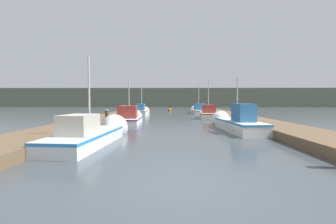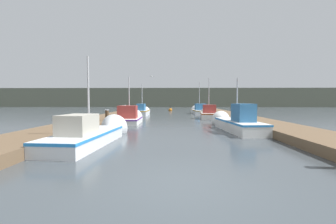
{
  "view_description": "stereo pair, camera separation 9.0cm",
  "coord_description": "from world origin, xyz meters",
  "px_view_note": "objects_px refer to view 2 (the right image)",
  "views": [
    {
      "loc": [
        -0.24,
        -4.83,
        1.87
      ],
      "look_at": [
        -0.48,
        11.7,
        0.99
      ],
      "focal_mm": 24.0,
      "sensor_mm": 36.0,
      "label": 1
    },
    {
      "loc": [
        -0.15,
        -4.83,
        1.87
      ],
      "look_at": [
        -0.48,
        11.7,
        0.99
      ],
      "focal_mm": 24.0,
      "sensor_mm": 36.0,
      "label": 2
    }
  ],
  "objects_px": {
    "fishing_boat_3": "(208,114)",
    "seagull_lead": "(152,76)",
    "fishing_boat_5": "(199,110)",
    "fishing_boat_2": "(130,118)",
    "fishing_boat_4": "(142,112)",
    "mooring_piling_1": "(124,113)",
    "fishing_boat_0": "(94,133)",
    "fishing_boat_1": "(235,122)",
    "channel_buoy": "(170,110)",
    "mooring_piling_2": "(107,118)"
  },
  "relations": [
    {
      "from": "fishing_boat_5",
      "to": "mooring_piling_2",
      "type": "distance_m",
      "value": 17.95
    },
    {
      "from": "fishing_boat_0",
      "to": "fishing_boat_3",
      "type": "relative_size",
      "value": 1.3
    },
    {
      "from": "fishing_boat_4",
      "to": "mooring_piling_1",
      "type": "xyz_separation_m",
      "value": [
        -0.78,
        -6.82,
        0.25
      ]
    },
    {
      "from": "fishing_boat_0",
      "to": "fishing_boat_3",
      "type": "xyz_separation_m",
      "value": [
        7.29,
        13.46,
        0.05
      ]
    },
    {
      "from": "mooring_piling_2",
      "to": "fishing_boat_0",
      "type": "bearing_deg",
      "value": -78.76
    },
    {
      "from": "fishing_boat_0",
      "to": "fishing_boat_5",
      "type": "distance_m",
      "value": 23.15
    },
    {
      "from": "fishing_boat_3",
      "to": "mooring_piling_2",
      "type": "xyz_separation_m",
      "value": [
        -8.51,
        -7.29,
        0.16
      ]
    },
    {
      "from": "fishing_boat_4",
      "to": "mooring_piling_1",
      "type": "distance_m",
      "value": 6.87
    },
    {
      "from": "mooring_piling_2",
      "to": "fishing_boat_4",
      "type": "bearing_deg",
      "value": 84.47
    },
    {
      "from": "fishing_boat_1",
      "to": "fishing_boat_5",
      "type": "distance_m",
      "value": 17.88
    },
    {
      "from": "fishing_boat_4",
      "to": "fishing_boat_0",
      "type": "bearing_deg",
      "value": -89.61
    },
    {
      "from": "fishing_boat_4",
      "to": "mooring_piling_2",
      "type": "relative_size",
      "value": 4.57
    },
    {
      "from": "mooring_piling_1",
      "to": "mooring_piling_2",
      "type": "height_order",
      "value": "mooring_piling_1"
    },
    {
      "from": "fishing_boat_4",
      "to": "mooring_piling_1",
      "type": "height_order",
      "value": "fishing_boat_4"
    },
    {
      "from": "fishing_boat_0",
      "to": "seagull_lead",
      "type": "distance_m",
      "value": 16.2
    },
    {
      "from": "mooring_piling_1",
      "to": "seagull_lead",
      "type": "height_order",
      "value": "seagull_lead"
    },
    {
      "from": "fishing_boat_5",
      "to": "mooring_piling_2",
      "type": "xyz_separation_m",
      "value": [
        -8.5,
        -15.81,
        0.19
      ]
    },
    {
      "from": "fishing_boat_1",
      "to": "mooring_piling_2",
      "type": "height_order",
      "value": "fishing_boat_1"
    },
    {
      "from": "fishing_boat_4",
      "to": "mooring_piling_2",
      "type": "xyz_separation_m",
      "value": [
        -1.08,
        -11.19,
        0.13
      ]
    },
    {
      "from": "fishing_boat_0",
      "to": "channel_buoy",
      "type": "height_order",
      "value": "fishing_boat_0"
    },
    {
      "from": "fishing_boat_1",
      "to": "mooring_piling_1",
      "type": "bearing_deg",
      "value": 137.82
    },
    {
      "from": "seagull_lead",
      "to": "fishing_boat_0",
      "type": "bearing_deg",
      "value": -109.85
    },
    {
      "from": "fishing_boat_3",
      "to": "fishing_boat_5",
      "type": "xyz_separation_m",
      "value": [
        -0.01,
        8.52,
        -0.03
      ]
    },
    {
      "from": "fishing_boat_3",
      "to": "fishing_boat_5",
      "type": "height_order",
      "value": "fishing_boat_5"
    },
    {
      "from": "fishing_boat_4",
      "to": "channel_buoy",
      "type": "bearing_deg",
      "value": 73.48
    },
    {
      "from": "fishing_boat_4",
      "to": "mooring_piling_1",
      "type": "relative_size",
      "value": 3.83
    },
    {
      "from": "fishing_boat_1",
      "to": "channel_buoy",
      "type": "bearing_deg",
      "value": 95.33
    },
    {
      "from": "fishing_boat_2",
      "to": "fishing_boat_5",
      "type": "height_order",
      "value": "fishing_boat_5"
    },
    {
      "from": "fishing_boat_1",
      "to": "fishing_boat_4",
      "type": "height_order",
      "value": "fishing_boat_4"
    },
    {
      "from": "fishing_boat_3",
      "to": "seagull_lead",
      "type": "relative_size",
      "value": 8.5
    },
    {
      "from": "fishing_boat_3",
      "to": "fishing_boat_4",
      "type": "xyz_separation_m",
      "value": [
        -7.43,
        3.89,
        0.02
      ]
    },
    {
      "from": "mooring_piling_2",
      "to": "fishing_boat_5",
      "type": "bearing_deg",
      "value": 61.74
    },
    {
      "from": "fishing_boat_0",
      "to": "seagull_lead",
      "type": "relative_size",
      "value": 11.0
    },
    {
      "from": "mooring_piling_1",
      "to": "channel_buoy",
      "type": "height_order",
      "value": "mooring_piling_1"
    },
    {
      "from": "fishing_boat_5",
      "to": "mooring_piling_1",
      "type": "bearing_deg",
      "value": -127.08
    },
    {
      "from": "fishing_boat_3",
      "to": "seagull_lead",
      "type": "xyz_separation_m",
      "value": [
        -6.13,
        2.16,
        4.12
      ]
    },
    {
      "from": "fishing_boat_1",
      "to": "fishing_boat_3",
      "type": "height_order",
      "value": "fishing_boat_3"
    },
    {
      "from": "fishing_boat_5",
      "to": "channel_buoy",
      "type": "bearing_deg",
      "value": 120.38
    },
    {
      "from": "seagull_lead",
      "to": "mooring_piling_1",
      "type": "bearing_deg",
      "value": -127.86
    },
    {
      "from": "fishing_boat_3",
      "to": "mooring_piling_2",
      "type": "relative_size",
      "value": 4.07
    },
    {
      "from": "fishing_boat_0",
      "to": "mooring_piling_1",
      "type": "relative_size",
      "value": 4.41
    },
    {
      "from": "fishing_boat_0",
      "to": "fishing_boat_3",
      "type": "distance_m",
      "value": 15.3
    },
    {
      "from": "mooring_piling_1",
      "to": "fishing_boat_2",
      "type": "bearing_deg",
      "value": -67.48
    },
    {
      "from": "fishing_boat_5",
      "to": "seagull_lead",
      "type": "xyz_separation_m",
      "value": [
        -6.12,
        -6.36,
        4.15
      ]
    },
    {
      "from": "fishing_boat_2",
      "to": "seagull_lead",
      "type": "distance_m",
      "value": 8.57
    },
    {
      "from": "fishing_boat_0",
      "to": "fishing_boat_5",
      "type": "bearing_deg",
      "value": 75.59
    },
    {
      "from": "channel_buoy",
      "to": "fishing_boat_3",
      "type": "bearing_deg",
      "value": -74.78
    },
    {
      "from": "channel_buoy",
      "to": "fishing_boat_1",
      "type": "bearing_deg",
      "value": -80.15
    },
    {
      "from": "fishing_boat_5",
      "to": "fishing_boat_4",
      "type": "bearing_deg",
      "value": -149.52
    },
    {
      "from": "mooring_piling_1",
      "to": "seagull_lead",
      "type": "xyz_separation_m",
      "value": [
        2.08,
        5.08,
        3.85
      ]
    }
  ]
}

